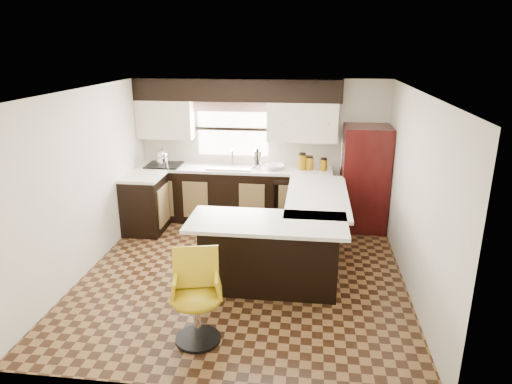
# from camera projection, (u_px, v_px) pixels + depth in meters

# --- Properties ---
(floor) EXTENTS (4.40, 4.40, 0.00)m
(floor) POSITION_uv_depth(u_px,v_px,m) (244.00, 273.00, 6.13)
(floor) COLOR #49301A
(floor) RESTS_ON ground
(ceiling) EXTENTS (4.40, 4.40, 0.00)m
(ceiling) POSITION_uv_depth(u_px,v_px,m) (242.00, 91.00, 5.38)
(ceiling) COLOR silver
(ceiling) RESTS_ON wall_back
(wall_back) EXTENTS (4.40, 0.00, 4.40)m
(wall_back) POSITION_uv_depth(u_px,v_px,m) (262.00, 150.00, 7.83)
(wall_back) COLOR beige
(wall_back) RESTS_ON floor
(wall_front) EXTENTS (4.40, 0.00, 4.40)m
(wall_front) POSITION_uv_depth(u_px,v_px,m) (202.00, 269.00, 3.68)
(wall_front) COLOR beige
(wall_front) RESTS_ON floor
(wall_left) EXTENTS (0.00, 4.40, 4.40)m
(wall_left) POSITION_uv_depth(u_px,v_px,m) (85.00, 182.00, 6.00)
(wall_left) COLOR beige
(wall_left) RESTS_ON floor
(wall_right) EXTENTS (0.00, 4.40, 4.40)m
(wall_right) POSITION_uv_depth(u_px,v_px,m) (414.00, 194.00, 5.51)
(wall_right) COLOR beige
(wall_right) RESTS_ON floor
(base_cab_back) EXTENTS (3.30, 0.60, 0.90)m
(base_cab_back) POSITION_uv_depth(u_px,v_px,m) (234.00, 195.00, 7.83)
(base_cab_back) COLOR black
(base_cab_back) RESTS_ON floor
(base_cab_left) EXTENTS (0.60, 0.70, 0.90)m
(base_cab_left) POSITION_uv_depth(u_px,v_px,m) (145.00, 205.00, 7.38)
(base_cab_left) COLOR black
(base_cab_left) RESTS_ON floor
(counter_back) EXTENTS (3.30, 0.60, 0.04)m
(counter_back) POSITION_uv_depth(u_px,v_px,m) (234.00, 169.00, 7.69)
(counter_back) COLOR silver
(counter_back) RESTS_ON base_cab_back
(counter_left) EXTENTS (0.60, 0.70, 0.04)m
(counter_left) POSITION_uv_depth(u_px,v_px,m) (143.00, 177.00, 7.23)
(counter_left) COLOR silver
(counter_left) RESTS_ON base_cab_left
(soffit) EXTENTS (3.40, 0.35, 0.36)m
(soffit) POSITION_uv_depth(u_px,v_px,m) (237.00, 90.00, 7.39)
(soffit) COLOR black
(soffit) RESTS_ON wall_back
(upper_cab_left) EXTENTS (0.94, 0.35, 0.64)m
(upper_cab_left) POSITION_uv_depth(u_px,v_px,m) (166.00, 119.00, 7.69)
(upper_cab_left) COLOR beige
(upper_cab_left) RESTS_ON wall_back
(upper_cab_right) EXTENTS (1.14, 0.35, 0.64)m
(upper_cab_right) POSITION_uv_depth(u_px,v_px,m) (302.00, 122.00, 7.42)
(upper_cab_right) COLOR beige
(upper_cab_right) RESTS_ON wall_back
(window_pane) EXTENTS (1.20, 0.02, 0.90)m
(window_pane) POSITION_uv_depth(u_px,v_px,m) (233.00, 129.00, 7.76)
(window_pane) COLOR white
(window_pane) RESTS_ON wall_back
(valance) EXTENTS (1.30, 0.06, 0.18)m
(valance) POSITION_uv_depth(u_px,v_px,m) (232.00, 106.00, 7.60)
(valance) COLOR #D19B93
(valance) RESTS_ON wall_back
(sink) EXTENTS (0.75, 0.45, 0.03)m
(sink) POSITION_uv_depth(u_px,v_px,m) (230.00, 167.00, 7.66)
(sink) COLOR #B2B2B7
(sink) RESTS_ON counter_back
(dishwasher) EXTENTS (0.58, 0.03, 0.78)m
(dishwasher) POSITION_uv_depth(u_px,v_px,m) (291.00, 204.00, 7.45)
(dishwasher) COLOR black
(dishwasher) RESTS_ON floor
(cooktop) EXTENTS (0.58, 0.50, 0.02)m
(cooktop) POSITION_uv_depth(u_px,v_px,m) (164.00, 165.00, 7.80)
(cooktop) COLOR black
(cooktop) RESTS_ON counter_back
(peninsula_long) EXTENTS (0.60, 1.95, 0.90)m
(peninsula_long) POSITION_uv_depth(u_px,v_px,m) (313.00, 227.00, 6.47)
(peninsula_long) COLOR black
(peninsula_long) RESTS_ON floor
(peninsula_return) EXTENTS (1.65, 0.60, 0.90)m
(peninsula_return) POSITION_uv_depth(u_px,v_px,m) (269.00, 256.00, 5.61)
(peninsula_return) COLOR black
(peninsula_return) RESTS_ON floor
(counter_pen_long) EXTENTS (0.84, 1.95, 0.04)m
(counter_pen_long) POSITION_uv_depth(u_px,v_px,m) (317.00, 196.00, 6.32)
(counter_pen_long) COLOR silver
(counter_pen_long) RESTS_ON peninsula_long
(counter_pen_return) EXTENTS (1.89, 0.84, 0.04)m
(counter_pen_return) POSITION_uv_depth(u_px,v_px,m) (267.00, 223.00, 5.38)
(counter_pen_return) COLOR silver
(counter_pen_return) RESTS_ON peninsula_return
(refrigerator) EXTENTS (0.73, 0.70, 1.70)m
(refrigerator) POSITION_uv_depth(u_px,v_px,m) (364.00, 178.00, 7.39)
(refrigerator) COLOR black
(refrigerator) RESTS_ON floor
(bar_chair) EXTENTS (0.61, 0.61, 0.96)m
(bar_chair) POSITION_uv_depth(u_px,v_px,m) (196.00, 299.00, 4.59)
(bar_chair) COLOR #BE9C11
(bar_chair) RESTS_ON floor
(kettle) EXTENTS (0.20, 0.20, 0.27)m
(kettle) POSITION_uv_depth(u_px,v_px,m) (162.00, 156.00, 7.75)
(kettle) COLOR silver
(kettle) RESTS_ON cooktop
(percolator) EXTENTS (0.14, 0.14, 0.30)m
(percolator) POSITION_uv_depth(u_px,v_px,m) (258.00, 160.00, 7.58)
(percolator) COLOR silver
(percolator) RESTS_ON counter_back
(mixing_bowl) EXTENTS (0.40, 0.40, 0.08)m
(mixing_bowl) POSITION_uv_depth(u_px,v_px,m) (275.00, 167.00, 7.59)
(mixing_bowl) COLOR white
(mixing_bowl) RESTS_ON counter_back
(canister_large) EXTENTS (0.14, 0.14, 0.25)m
(canister_large) POSITION_uv_depth(u_px,v_px,m) (302.00, 162.00, 7.52)
(canister_large) COLOR #87600A
(canister_large) RESTS_ON counter_back
(canister_med) EXTENTS (0.13, 0.13, 0.20)m
(canister_med) POSITION_uv_depth(u_px,v_px,m) (310.00, 164.00, 7.52)
(canister_med) COLOR #87600A
(canister_med) RESTS_ON counter_back
(canister_small) EXTENTS (0.12, 0.12, 0.18)m
(canister_small) POSITION_uv_depth(u_px,v_px,m) (323.00, 165.00, 7.49)
(canister_small) COLOR #87600A
(canister_small) RESTS_ON counter_back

